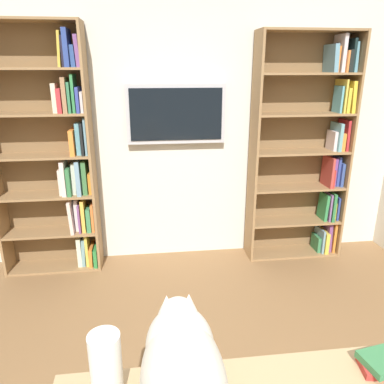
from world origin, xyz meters
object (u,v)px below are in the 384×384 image
Objects in this scene: wall_mounted_tv at (176,114)px; desk_book_stack at (382,364)px; cat at (182,372)px; bookshelf_right at (56,158)px; bookshelf_left at (310,151)px; paper_towel_roll at (106,367)px.

desk_book_stack is at bearing 103.59° from wall_mounted_tv.
bookshelf_right is at bearing -69.77° from cat.
desk_book_stack is at bearing 73.12° from bookshelf_left.
bookshelf_left is 2.89m from paper_towel_roll.
bookshelf_left is 0.98× the size of bookshelf_right.
wall_mounted_tv reaches higher than cat.
cat is (1.47, 2.42, -0.15)m from bookshelf_left.
bookshelf_right is 2.58m from cat.
bookshelf_left is at bearing -106.88° from desk_book_stack.
desk_book_stack is at bearing 179.47° from paper_towel_roll.
desk_book_stack is (-1.02, 0.01, -0.10)m from paper_towel_roll.
desk_book_stack is (-0.77, -0.10, -0.16)m from cat.
cat is at bearing 85.62° from wall_mounted_tv.
paper_towel_roll is at bearing -24.53° from cat.
wall_mounted_tv is (1.28, -0.08, 0.36)m from bookshelf_left.
wall_mounted_tv reaches higher than desk_book_stack.
cat is 2.54× the size of paper_towel_roll.
wall_mounted_tv is 3.52× the size of paper_towel_roll.
paper_towel_roll is 1.03m from desk_book_stack.
bookshelf_left is 2.44m from desk_book_stack.
bookshelf_right is 12.70× the size of desk_book_stack.
bookshelf_right reaches higher than paper_towel_roll.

